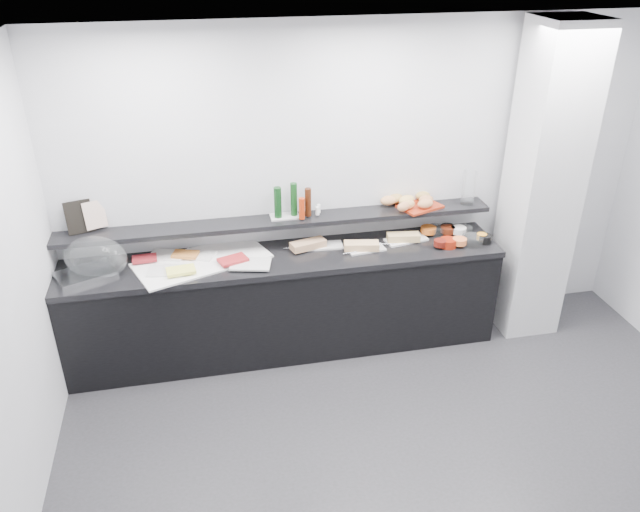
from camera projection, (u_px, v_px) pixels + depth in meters
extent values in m
plane|color=#2D2D30|center=(429.00, 481.00, 4.17)|extent=(5.00, 5.00, 0.00)
cube|color=silver|center=(359.00, 185.00, 5.27)|extent=(5.00, 0.02, 2.70)
plane|color=white|center=(477.00, 68.00, 2.91)|extent=(5.00, 5.00, 0.00)
cube|color=silver|center=(542.00, 186.00, 5.23)|extent=(0.50, 0.50, 2.70)
cube|color=black|center=(285.00, 305.00, 5.32)|extent=(3.60, 0.60, 0.85)
cube|color=black|center=(284.00, 258.00, 5.11)|extent=(3.62, 0.62, 0.05)
cube|color=black|center=(280.00, 221.00, 5.14)|extent=(3.60, 0.25, 0.04)
cube|color=silver|center=(85.00, 274.00, 4.79)|extent=(0.50, 0.43, 0.04)
ellipsoid|color=silver|center=(96.00, 258.00, 4.80)|extent=(0.58, 0.48, 0.34)
cube|color=white|center=(202.00, 261.00, 5.01)|extent=(1.15, 0.83, 0.01)
cube|color=white|center=(167.00, 255.00, 5.06)|extent=(0.32, 0.26, 0.01)
cube|color=maroon|center=(144.00, 258.00, 4.97)|extent=(0.20, 0.13, 0.02)
cube|color=white|center=(198.00, 255.00, 5.06)|extent=(0.31, 0.27, 0.01)
cube|color=orange|center=(185.00, 254.00, 5.03)|extent=(0.23, 0.19, 0.02)
cube|color=white|center=(166.00, 271.00, 4.83)|extent=(0.30, 0.22, 0.01)
cube|color=#FDFA62|center=(181.00, 270.00, 4.79)|extent=(0.23, 0.16, 0.02)
cube|color=silver|center=(251.00, 264.00, 4.92)|extent=(0.35, 0.28, 0.01)
cube|color=maroon|center=(233.00, 260.00, 4.95)|extent=(0.26, 0.21, 0.02)
cube|color=silver|center=(322.00, 246.00, 5.24)|extent=(0.36, 0.17, 0.01)
cube|color=tan|center=(308.00, 245.00, 5.18)|extent=(0.32, 0.19, 0.06)
cylinder|color=#B7BABF|center=(293.00, 248.00, 5.18)|extent=(0.16, 0.02, 0.01)
cube|color=silver|center=(366.00, 249.00, 5.18)|extent=(0.32, 0.17, 0.01)
cube|color=tan|center=(361.00, 246.00, 5.16)|extent=(0.30, 0.16, 0.06)
cylinder|color=silver|center=(352.00, 252.00, 5.11)|extent=(0.16, 0.03, 0.01)
cube|color=white|center=(406.00, 240.00, 5.34)|extent=(0.39, 0.22, 0.01)
cube|color=tan|center=(403.00, 237.00, 5.30)|extent=(0.29, 0.14, 0.06)
cylinder|color=silver|center=(387.00, 244.00, 5.24)|extent=(0.16, 0.03, 0.01)
cylinder|color=silver|center=(437.00, 230.00, 5.44)|extent=(0.20, 0.20, 0.07)
cylinder|color=#D3611C|center=(428.00, 230.00, 5.42)|extent=(0.14, 0.14, 0.05)
cylinder|color=black|center=(448.00, 229.00, 5.46)|extent=(0.15, 0.15, 0.07)
cylinder|color=#571C0C|center=(448.00, 230.00, 5.43)|extent=(0.14, 0.14, 0.05)
cylinder|color=silver|center=(463.00, 231.00, 5.44)|extent=(0.20, 0.20, 0.07)
cylinder|color=white|center=(459.00, 230.00, 5.42)|extent=(0.17, 0.17, 0.05)
cylinder|color=maroon|center=(448.00, 243.00, 5.23)|extent=(0.15, 0.15, 0.07)
cylinder|color=#56130C|center=(440.00, 243.00, 5.20)|extent=(0.13, 0.13, 0.05)
cylinder|color=white|center=(472.00, 240.00, 5.27)|extent=(0.23, 0.23, 0.07)
cylinder|color=orange|center=(460.00, 241.00, 5.23)|extent=(0.16, 0.16, 0.05)
cylinder|color=black|center=(485.00, 239.00, 5.29)|extent=(0.14, 0.14, 0.07)
cylinder|color=orange|center=(482.00, 237.00, 5.30)|extent=(0.10, 0.10, 0.05)
cube|color=black|center=(79.00, 217.00, 4.85)|extent=(0.21, 0.13, 0.26)
cube|color=#D0A496|center=(95.00, 215.00, 4.89)|extent=(0.17, 0.11, 0.22)
cube|color=silver|center=(285.00, 216.00, 5.17)|extent=(0.24, 0.15, 0.01)
cylinder|color=#0E3413|center=(278.00, 202.00, 5.08)|extent=(0.08, 0.08, 0.26)
cylinder|color=#3B190A|center=(308.00, 202.00, 5.11)|extent=(0.06, 0.06, 0.24)
cylinder|color=#103A14|center=(294.00, 199.00, 5.11)|extent=(0.06, 0.06, 0.28)
cylinder|color=#AF2C0C|center=(302.00, 208.00, 5.07)|extent=(0.06, 0.06, 0.18)
cylinder|color=white|center=(317.00, 211.00, 5.16)|extent=(0.04, 0.04, 0.07)
cylinder|color=white|center=(319.00, 209.00, 5.21)|extent=(0.04, 0.04, 0.07)
cube|color=#9E2911|center=(420.00, 206.00, 5.34)|extent=(0.41, 0.35, 0.02)
ellipsoid|color=tan|center=(388.00, 200.00, 5.32)|extent=(0.15, 0.10, 0.08)
ellipsoid|color=#AB8241|center=(395.00, 199.00, 5.36)|extent=(0.17, 0.14, 0.08)
ellipsoid|color=#AB8741|center=(423.00, 196.00, 5.41)|extent=(0.14, 0.10, 0.08)
ellipsoid|color=#C37A4A|center=(403.00, 207.00, 5.21)|extent=(0.14, 0.12, 0.08)
ellipsoid|color=#C2894A|center=(408.00, 205.00, 5.25)|extent=(0.14, 0.11, 0.08)
ellipsoid|color=#BE7848|center=(425.00, 204.00, 5.26)|extent=(0.16, 0.12, 0.08)
ellipsoid|color=tan|center=(407.00, 200.00, 5.33)|extent=(0.18, 0.15, 0.08)
ellipsoid|color=#BB7947|center=(426.00, 200.00, 5.34)|extent=(0.13, 0.08, 0.08)
cylinder|color=silver|center=(469.00, 188.00, 5.34)|extent=(0.13, 0.13, 0.30)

